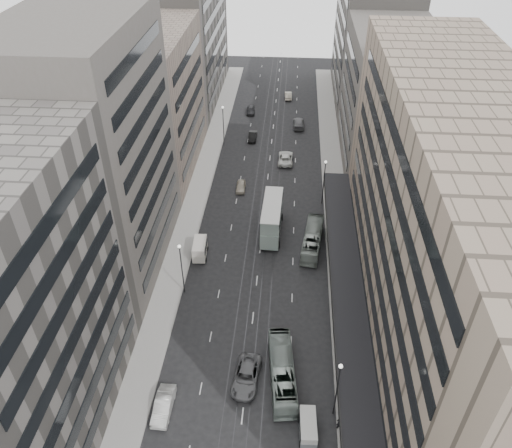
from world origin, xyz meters
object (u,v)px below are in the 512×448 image
(sedan_1, at_px, (163,405))
(sedan_2, at_px, (246,376))
(panel_van, at_px, (200,249))
(bus_near, at_px, (282,371))
(vw_microbus, at_px, (308,427))
(double_decker, at_px, (272,218))
(bus_far, at_px, (312,239))
(pedestrian, at_px, (340,422))

(sedan_1, distance_m, sedan_2, 9.57)
(panel_van, xyz_separation_m, sedan_2, (8.81, -21.26, -0.58))
(bus_near, bearing_deg, sedan_1, 14.67)
(vw_microbus, bearing_deg, double_decker, 96.57)
(double_decker, distance_m, vw_microbus, 34.11)
(double_decker, bearing_deg, bus_near, -83.05)
(bus_far, distance_m, double_decker, 7.16)
(sedan_1, xyz_separation_m, pedestrian, (18.70, -0.74, 0.34))
(bus_near, distance_m, bus_far, 24.50)
(sedan_2, bearing_deg, double_decker, 92.37)
(bus_far, xyz_separation_m, panel_van, (-16.60, -3.42, -0.03))
(pedestrian, bearing_deg, bus_far, -104.70)
(double_decker, xyz_separation_m, panel_van, (-10.28, -6.44, -1.52))
(sedan_2, xyz_separation_m, pedestrian, (10.17, -5.09, 0.32))
(double_decker, height_order, panel_van, double_decker)
(sedan_2, bearing_deg, pedestrian, -21.15)
(panel_van, relative_size, sedan_2, 0.69)
(bus_near, height_order, sedan_1, bus_near)
(bus_near, xyz_separation_m, panel_van, (-12.83, 20.78, -0.09))
(bus_far, xyz_separation_m, pedestrian, (2.38, -29.76, -0.29))
(vw_microbus, xyz_separation_m, sedan_2, (-6.89, 5.94, -0.34))
(sedan_2, bearing_deg, panel_van, 117.92)
(vw_microbus, height_order, panel_van, panel_van)
(sedan_1, bearing_deg, sedan_2, 27.88)
(panel_van, bearing_deg, bus_far, 8.32)
(bus_near, bearing_deg, panel_van, -64.66)
(sedan_2, bearing_deg, sedan_1, -147.57)
(sedan_2, bearing_deg, bus_far, 77.89)
(double_decker, distance_m, sedan_2, 27.81)
(bus_far, relative_size, pedestrian, 5.13)
(vw_microbus, distance_m, pedestrian, 3.39)
(bus_far, distance_m, panel_van, 16.95)
(panel_van, xyz_separation_m, sedan_1, (0.28, -25.60, -0.60))
(panel_van, height_order, sedan_1, panel_van)
(bus_far, distance_m, sedan_1, 33.30)
(panel_van, distance_m, sedan_1, 25.61)
(bus_near, xyz_separation_m, double_decker, (-2.55, 27.22, 1.43))
(vw_microbus, bearing_deg, pedestrian, 11.93)
(pedestrian, bearing_deg, double_decker, -94.41)
(bus_near, xyz_separation_m, vw_microbus, (2.87, -6.41, -0.33))
(double_decker, bearing_deg, sedan_2, -91.44)
(bus_near, xyz_separation_m, pedestrian, (6.15, -5.56, -0.36))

